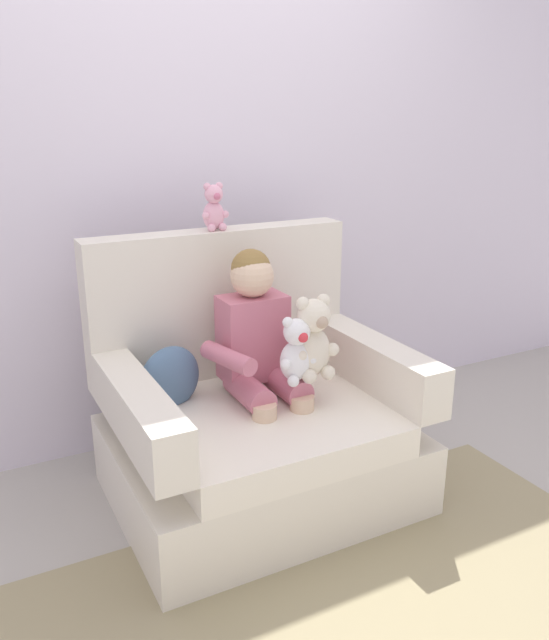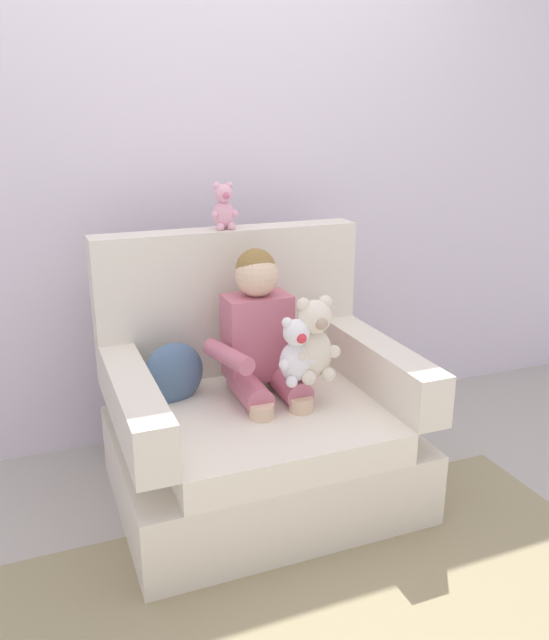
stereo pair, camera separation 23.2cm
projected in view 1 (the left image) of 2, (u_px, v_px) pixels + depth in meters
ground_plane at (261, 496)px, 2.64m from camera, size 8.00×8.00×0.00m
back_wall at (185, 158)px, 2.86m from camera, size 6.00×0.10×2.60m
floor_rug at (356, 602)px, 2.06m from camera, size 2.09×1.20×0.01m
armchair at (254, 420)px, 2.59m from camera, size 1.13×0.90×1.04m
seated_child at (260, 345)px, 2.52m from camera, size 0.45×0.39×0.82m
plush_cream at (313, 340)px, 2.44m from camera, size 0.19×0.16×0.33m
plush_white at (296, 351)px, 2.40m from camera, size 0.15×0.13×0.26m
plush_pink_on_backrest at (214, 208)px, 2.60m from camera, size 0.11×0.09×0.19m
throw_pillow at (170, 379)px, 2.48m from camera, size 0.28×0.18×0.26m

